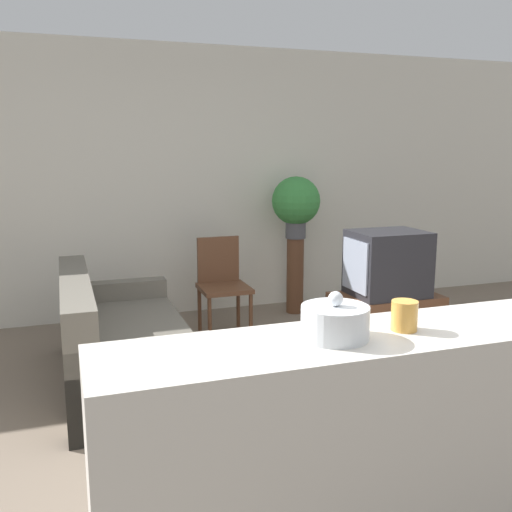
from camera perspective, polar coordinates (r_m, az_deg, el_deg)
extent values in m
plane|color=#756656|center=(3.09, 7.07, -22.54)|extent=(14.00, 14.00, 0.00)
cube|color=beige|center=(5.87, -7.56, 7.30)|extent=(9.00, 0.06, 2.70)
cube|color=#605B51|center=(4.32, -12.77, -9.57)|extent=(0.87, 1.78, 0.42)
cube|color=#605B51|center=(4.18, -17.55, -4.70)|extent=(0.20, 1.78, 0.38)
cube|color=#605B51|center=(3.55, -11.32, -12.80)|extent=(0.87, 0.16, 0.58)
cube|color=#605B51|center=(5.07, -13.84, -5.67)|extent=(0.87, 0.16, 0.58)
cube|color=brown|center=(4.89, 12.77, -6.66)|extent=(0.86, 0.50, 0.51)
cube|color=#232328|center=(4.76, 13.02, -0.71)|extent=(0.58, 0.47, 0.53)
cube|color=#939EB2|center=(4.61, 9.90, -0.95)|extent=(0.02, 0.39, 0.41)
cube|color=brown|center=(5.20, -3.19, -3.25)|extent=(0.44, 0.44, 0.04)
cube|color=brown|center=(5.34, -3.80, -0.33)|extent=(0.40, 0.04, 0.42)
cylinder|color=brown|center=(5.04, -4.66, -6.43)|extent=(0.04, 0.04, 0.42)
cylinder|color=brown|center=(5.14, -0.53, -6.05)|extent=(0.04, 0.04, 0.42)
cylinder|color=brown|center=(5.39, -5.67, -5.29)|extent=(0.04, 0.04, 0.42)
cylinder|color=brown|center=(5.49, -1.79, -4.96)|extent=(0.04, 0.04, 0.42)
cylinder|color=brown|center=(5.93, 3.92, -1.95)|extent=(0.18, 0.18, 0.79)
cylinder|color=#4C4C51|center=(5.84, 3.98, 2.64)|extent=(0.21, 0.21, 0.17)
sphere|color=#38843D|center=(5.81, 4.02, 5.53)|extent=(0.49, 0.49, 0.49)
cube|color=beige|center=(2.36, 14.34, -19.27)|extent=(2.28, 0.44, 1.05)
cylinder|color=silver|center=(1.99, 7.90, -6.58)|extent=(0.24, 0.24, 0.11)
sphere|color=silver|center=(1.97, 7.97, -4.26)|extent=(0.05, 0.05, 0.05)
cylinder|color=gold|center=(2.13, 14.61, -5.78)|extent=(0.10, 0.10, 0.11)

